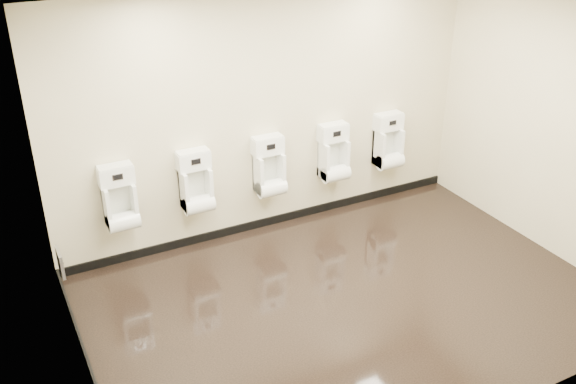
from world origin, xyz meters
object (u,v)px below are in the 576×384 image
(urinal_4, at_px, (388,145))
(urinal_0, at_px, (120,203))
(urinal_1, at_px, (196,186))
(urinal_2, at_px, (269,171))
(access_panel, at_px, (60,263))
(urinal_3, at_px, (334,157))

(urinal_4, bearing_deg, urinal_0, 180.00)
(urinal_1, distance_m, urinal_2, 0.87)
(access_panel, distance_m, urinal_0, 0.87)
(urinal_2, distance_m, urinal_3, 0.85)
(urinal_0, bearing_deg, access_panel, -148.75)
(urinal_0, height_order, urinal_2, same)
(access_panel, bearing_deg, urinal_3, 7.51)
(urinal_0, distance_m, urinal_1, 0.82)
(urinal_2, xyz_separation_m, urinal_3, (0.85, 0.00, 0.00))
(urinal_1, xyz_separation_m, urinal_4, (2.51, 0.00, 0.00))
(urinal_0, bearing_deg, urinal_3, 0.00)
(urinal_1, bearing_deg, urinal_2, 0.00)
(urinal_1, bearing_deg, urinal_0, 180.00)
(urinal_2, bearing_deg, urinal_0, 180.00)
(access_panel, relative_size, urinal_0, 0.37)
(urinal_1, distance_m, urinal_3, 1.73)
(urinal_1, xyz_separation_m, urinal_3, (1.73, 0.00, 0.00))
(access_panel, height_order, urinal_1, urinal_1)
(access_panel, bearing_deg, urinal_1, 15.67)
(access_panel, relative_size, urinal_1, 0.37)
(access_panel, relative_size, urinal_3, 0.37)
(urinal_2, bearing_deg, access_panel, -169.88)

